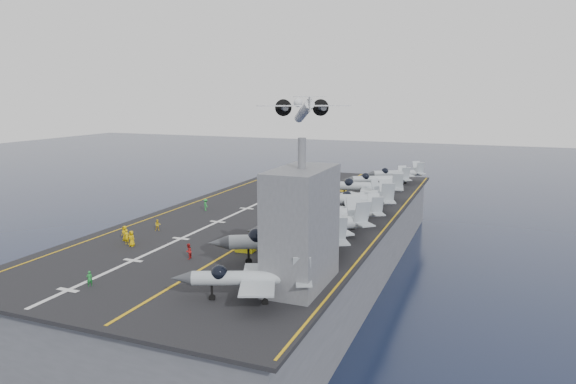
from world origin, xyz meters
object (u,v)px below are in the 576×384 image
at_px(island_superstructure, 302,213).
at_px(transport_plane, 304,111).
at_px(fighter_jet_0, 251,277).
at_px(tow_cart_a, 246,246).

bearing_deg(island_superstructure, transport_plane, 109.84).
relative_size(fighter_jet_0, transport_plane, 0.52).
relative_size(island_superstructure, transport_plane, 0.50).
relative_size(island_superstructure, tow_cart_a, 6.29).
xyz_separation_m(island_superstructure, tow_cart_a, (-10.33, 8.09, -6.81)).
height_order(island_superstructure, fighter_jet_0, island_superstructure).
relative_size(tow_cart_a, transport_plane, 0.08).
bearing_deg(fighter_jet_0, transport_plane, 106.86).
bearing_deg(transport_plane, tow_cart_a, -75.42).
height_order(fighter_jet_0, tow_cart_a, fighter_jet_0).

